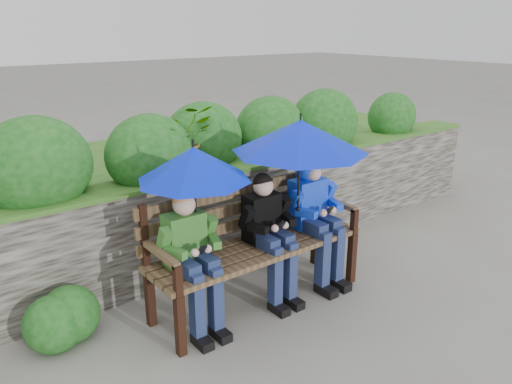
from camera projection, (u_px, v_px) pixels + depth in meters
ground at (262, 290)px, 4.72m from camera, size 60.00×60.00×0.00m
garden_backdrop at (176, 188)px, 5.74m from camera, size 8.00×2.88×1.73m
park_bench at (252, 237)px, 4.40m from camera, size 2.01×0.59×1.06m
boy_left at (192, 253)px, 3.92m from camera, size 0.48×0.55×1.18m
boy_middle at (269, 230)px, 4.37m from camera, size 0.48×0.55×1.17m
boy_right at (314, 209)px, 4.67m from camera, size 0.51×0.62×1.23m
umbrella_left at (194, 164)px, 3.80m from camera, size 0.90×0.90×0.80m
umbrella_right at (300, 136)px, 4.27m from camera, size 1.19×1.19×0.89m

